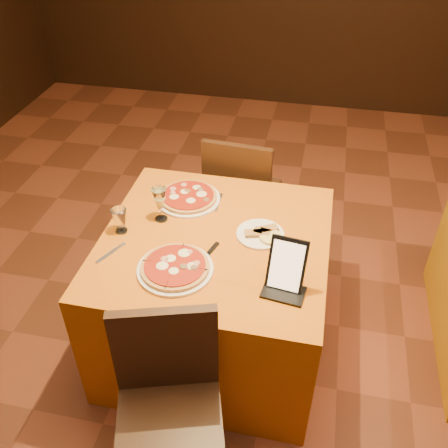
% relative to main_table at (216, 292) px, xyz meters
% --- Properties ---
extents(floor, '(6.00, 7.00, 0.01)m').
position_rel_main_table_xyz_m(floor, '(0.32, -0.20, -0.38)').
color(floor, '#5E2D19').
rests_on(floor, ground).
extents(main_table, '(1.10, 1.10, 0.75)m').
position_rel_main_table_xyz_m(main_table, '(0.00, 0.00, 0.00)').
color(main_table, '#C6620C').
rests_on(main_table, floor).
extents(chair_main_near, '(0.56, 0.56, 0.91)m').
position_rel_main_table_xyz_m(chair_main_near, '(0.00, -0.82, 0.08)').
color(chair_main_near, black).
rests_on(chair_main_near, floor).
extents(chair_main_far, '(0.51, 0.51, 0.91)m').
position_rel_main_table_xyz_m(chair_main_far, '(0.00, 0.84, 0.08)').
color(chair_main_far, black).
rests_on(chair_main_far, floor).
extents(pizza_near, '(0.35, 0.35, 0.03)m').
position_rel_main_table_xyz_m(pizza_near, '(-0.12, -0.26, 0.39)').
color(pizza_near, white).
rests_on(pizza_near, main_table).
extents(pizza_far, '(0.34, 0.34, 0.03)m').
position_rel_main_table_xyz_m(pizza_far, '(-0.21, 0.28, 0.39)').
color(pizza_far, white).
rests_on(pizza_far, main_table).
extents(cutlet_dish, '(0.23, 0.23, 0.03)m').
position_rel_main_table_xyz_m(cutlet_dish, '(0.21, 0.07, 0.39)').
color(cutlet_dish, white).
rests_on(cutlet_dish, main_table).
extents(wine_glass, '(0.11, 0.11, 0.19)m').
position_rel_main_table_xyz_m(wine_glass, '(-0.30, 0.09, 0.47)').
color(wine_glass, '#FDFF90').
rests_on(wine_glass, main_table).
extents(water_glass, '(0.08, 0.08, 0.13)m').
position_rel_main_table_xyz_m(water_glass, '(-0.46, -0.04, 0.44)').
color(water_glass, silver).
rests_on(water_glass, main_table).
extents(tablet, '(0.17, 0.12, 0.23)m').
position_rel_main_table_xyz_m(tablet, '(0.37, -0.25, 0.49)').
color(tablet, black).
rests_on(tablet, main_table).
extents(knife, '(0.09, 0.24, 0.01)m').
position_rel_main_table_xyz_m(knife, '(-0.01, -0.17, 0.38)').
color(knife, '#ACACB2').
rests_on(knife, main_table).
extents(fork_near, '(0.10, 0.17, 0.01)m').
position_rel_main_table_xyz_m(fork_near, '(-0.45, -0.21, 0.38)').
color(fork_near, '#A5A6AB').
rests_on(fork_near, main_table).
extents(fork_far, '(0.02, 0.17, 0.01)m').
position_rel_main_table_xyz_m(fork_far, '(-0.05, 0.29, 0.38)').
color(fork_far, '#A6A7AD').
rests_on(fork_far, main_table).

